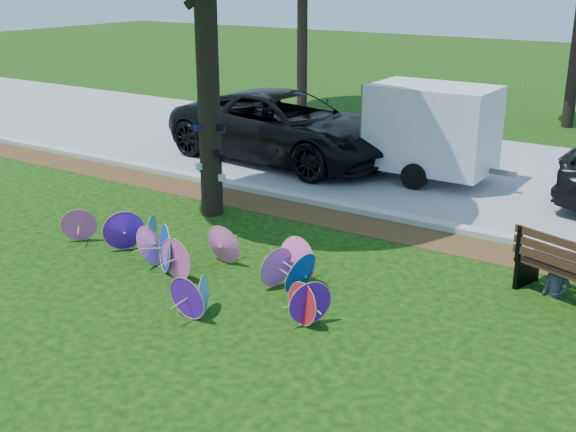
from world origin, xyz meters
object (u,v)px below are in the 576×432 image
Objects in this scene: parasol_pile at (204,258)px; cargo_trailer at (432,127)px; person_left at (560,262)px; black_van at (286,127)px.

parasol_pile is 2.10× the size of cargo_trailer.
person_left is at bearing 26.24° from parasol_pile.
parasol_pile is 7.76m from black_van.
person_left is (4.16, -4.94, -0.70)m from cargo_trailer.
parasol_pile is at bearing -165.33° from person_left.
black_van is at bearing -175.62° from cargo_trailer.
black_van is (-3.12, 7.08, 0.53)m from parasol_pile.
person_left is at bearing -114.35° from black_van.
cargo_trailer reaches higher than black_van.
person_left reaches higher than parasol_pile.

